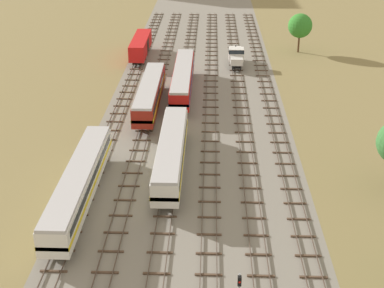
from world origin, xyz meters
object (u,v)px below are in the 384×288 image
Objects in this scene: diesel_railcar_left_mid at (150,93)px; shunter_loco_centre_right_far at (236,55)px; passenger_coach_far_left_nearest at (79,182)px; diesel_railcar_centre_left_near at (171,151)px; passenger_coach_centre_left_midfar at (183,78)px; freight_boxcar_far_left_farther at (141,45)px.

diesel_railcar_left_mid is 2.42× the size of shunter_loco_centre_right_far.
shunter_loco_centre_right_far is (17.96, 48.66, -0.60)m from passenger_coach_far_left_nearest.
shunter_loco_centre_right_far is (8.98, 41.15, -0.59)m from diesel_railcar_centre_left_near.
freight_boxcar_far_left_farther is (-8.98, 19.28, -0.16)m from passenger_coach_centre_left_midfar.
shunter_loco_centre_right_far is 18.49m from freight_boxcar_far_left_farther.
passenger_coach_far_left_nearest is 1.07× the size of diesel_railcar_left_mid.
shunter_loco_centre_right_far is (13.47, 21.88, -0.59)m from diesel_railcar_left_mid.
shunter_loco_centre_right_far is at bearing 77.69° from diesel_railcar_centre_left_near.
diesel_railcar_centre_left_near is at bearing -90.00° from passenger_coach_centre_left_midfar.
passenger_coach_far_left_nearest reaches higher than shunter_loco_centre_right_far.
diesel_railcar_centre_left_near is 0.93× the size of passenger_coach_centre_left_midfar.
freight_boxcar_far_left_farther is (-8.98, 45.55, -0.15)m from diesel_railcar_centre_left_near.
passenger_coach_far_left_nearest and diesel_railcar_left_mid have the same top height.
diesel_railcar_left_mid and passenger_coach_centre_left_midfar have the same top height.
diesel_railcar_left_mid is at bearing 80.48° from passenger_coach_far_left_nearest.
passenger_coach_centre_left_midfar is at bearing 57.30° from diesel_railcar_left_mid.
shunter_loco_centre_right_far is (8.98, 14.88, -0.60)m from passenger_coach_centre_left_midfar.
shunter_loco_centre_right_far is at bearing 69.74° from passenger_coach_far_left_nearest.
diesel_railcar_left_mid is 1.46× the size of freight_boxcar_far_left_farther.
shunter_loco_centre_right_far is at bearing 58.38° from diesel_railcar_left_mid.
freight_boxcar_far_left_farther is (-17.96, 4.40, 0.44)m from shunter_loco_centre_right_far.
diesel_railcar_centre_left_near reaches higher than shunter_loco_centre_right_far.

